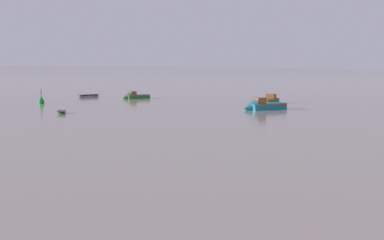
# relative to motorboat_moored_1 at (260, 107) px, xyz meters

# --- Properties ---
(motorboat_moored_1) EXTENTS (4.92, 6.70, 2.43)m
(motorboat_moored_1) POSITION_rel_motorboat_moored_1_xyz_m (0.00, 0.00, 0.00)
(motorboat_moored_1) COLOR #197084
(motorboat_moored_1) RESTS_ON ground
(motorboat_moored_3) EXTENTS (1.88, 5.29, 1.98)m
(motorboat_moored_3) POSITION_rel_motorboat_moored_1_xyz_m (-3.98, 13.30, -0.07)
(motorboat_moored_3) COLOR #23602D
(motorboat_moored_3) RESTS_ON ground
(rowboat_moored_2) EXTENTS (2.71, 4.27, 0.64)m
(rowboat_moored_2) POSITION_rel_motorboat_moored_1_xyz_m (-36.87, 10.07, -0.19)
(rowboat_moored_2) COLOR gray
(rowboat_moored_2) RESTS_ON ground
(rowboat_moored_7) EXTENTS (2.61, 2.92, 0.46)m
(rowboat_moored_7) POSITION_rel_motorboat_moored_1_xyz_m (-19.29, -17.21, -0.24)
(rowboat_moored_7) COLOR #23602D
(rowboat_moored_7) RESTS_ON ground
(motorboat_moored_4) EXTENTS (3.54, 5.12, 1.85)m
(motorboat_moored_4) POSITION_rel_motorboat_moored_1_xyz_m (-27.94, 10.95, -0.09)
(motorboat_moored_4) COLOR #23602D
(motorboat_moored_4) RESTS_ON ground
(channel_buoy) EXTENTS (0.90, 0.90, 2.30)m
(channel_buoy) POSITION_rel_motorboat_moored_1_xyz_m (-33.23, -5.73, 0.09)
(channel_buoy) COLOR #198C2D
(channel_buoy) RESTS_ON ground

